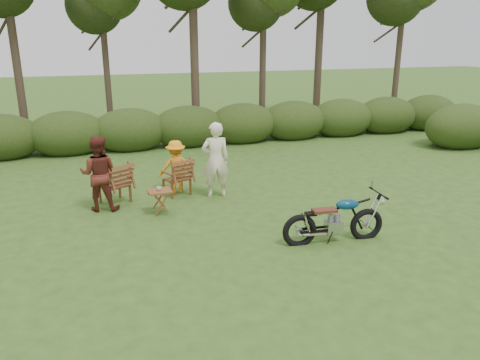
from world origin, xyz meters
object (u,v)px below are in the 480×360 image
object	(u,v)px
lawn_chair_right	(177,194)
lawn_chair_left	(116,202)
motorcycle	(332,241)
cup	(159,188)
child	(177,192)
side_table	(160,202)
adult_b	(102,209)
adult_a	(216,196)

from	to	relation	value
lawn_chair_right	lawn_chair_left	world-z (taller)	lawn_chair_left
motorcycle	cup	world-z (taller)	cup
lawn_chair_right	child	bearing A→B (deg)	-117.90
lawn_chair_right	child	distance (m)	0.19
side_table	adult_b	size ratio (longest dim) A/B	0.32
lawn_chair_right	lawn_chair_left	xyz separation A→B (m)	(-1.47, -0.15, 0.00)
motorcycle	lawn_chair_right	distance (m)	4.27
side_table	child	size ratio (longest dim) A/B	0.41
side_table	child	distance (m)	1.50
side_table	child	xyz separation A→B (m)	(0.59, 1.35, -0.27)
motorcycle	adult_a	world-z (taller)	adult_a
motorcycle	lawn_chair_left	distance (m)	5.12
cup	lawn_chair_right	bearing A→B (deg)	63.35
motorcycle	child	world-z (taller)	child
motorcycle	child	distance (m)	4.41
adult_a	child	bearing A→B (deg)	-29.81
side_table	motorcycle	bearing A→B (deg)	-39.36
motorcycle	lawn_chair_right	world-z (taller)	motorcycle
motorcycle	lawn_chair_left	size ratio (longest dim) A/B	1.94
lawn_chair_right	child	world-z (taller)	child
adult_a	child	world-z (taller)	adult_a
side_table	cup	xyz separation A→B (m)	(-0.01, 0.00, 0.31)
lawn_chair_right	child	xyz separation A→B (m)	(0.03, 0.18, 0.00)
adult_a	adult_b	bearing A→B (deg)	7.43
lawn_chair_left	child	bearing A→B (deg)	162.94
lawn_chair_left	adult_b	size ratio (longest dim) A/B	0.58
adult_a	child	xyz separation A→B (m)	(-0.85, 0.59, 0.00)
lawn_chair_left	child	distance (m)	1.54
motorcycle	adult_b	size ratio (longest dim) A/B	1.13
motorcycle	side_table	bearing A→B (deg)	145.14
lawn_chair_left	adult_a	xyz separation A→B (m)	(2.35, -0.26, 0.00)
motorcycle	adult_a	bearing A→B (deg)	119.59
cup	child	distance (m)	1.58
cup	adult_b	world-z (taller)	adult_b
child	adult_a	bearing A→B (deg)	142.82
lawn_chair_right	lawn_chair_left	size ratio (longest dim) A/B	0.96
cup	adult_b	size ratio (longest dim) A/B	0.07
cup	child	bearing A→B (deg)	65.66
adult_b	child	xyz separation A→B (m)	(1.82, 0.71, 0.00)
lawn_chair_right	adult_b	world-z (taller)	adult_b
side_table	adult_b	bearing A→B (deg)	152.53
motorcycle	lawn_chair_left	world-z (taller)	motorcycle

